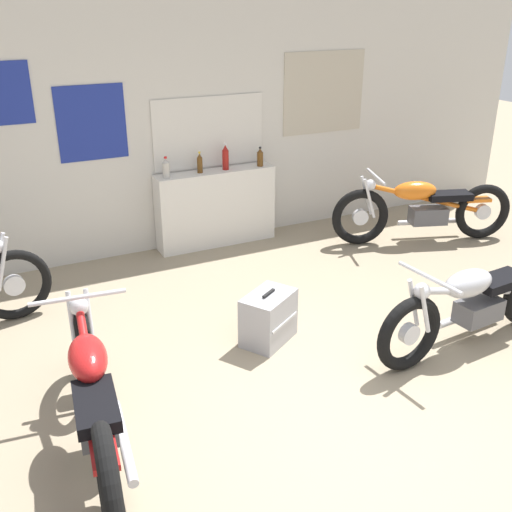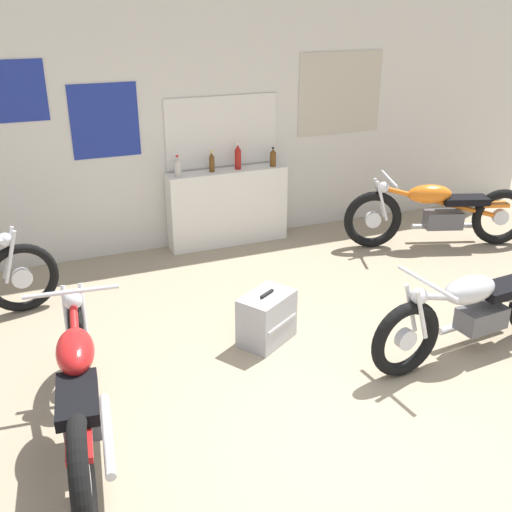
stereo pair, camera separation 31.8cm
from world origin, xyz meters
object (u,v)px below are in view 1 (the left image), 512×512
object	(u,v)px
bottle_center	(225,158)
motorcycle_orange	(423,209)
bottle_leftmost	(166,169)
motorcycle_silver	(474,303)
bottle_right_center	(260,158)
bottle_left_center	(200,163)
hard_case_silver	(268,318)
motorcycle_red	(94,400)

from	to	relation	value
bottle_center	motorcycle_orange	size ratio (longest dim) A/B	0.15
bottle_leftmost	motorcycle_silver	size ratio (longest dim) A/B	0.11
bottle_leftmost	motorcycle_orange	distance (m)	3.05
bottle_center	motorcycle_silver	bearing A→B (deg)	-73.26
bottle_leftmost	bottle_right_center	xyz separation A→B (m)	(1.14, -0.01, -0.00)
bottle_left_center	hard_case_silver	distance (m)	2.39
bottle_center	motorcycle_silver	world-z (taller)	bottle_center
bottle_leftmost	bottle_left_center	world-z (taller)	bottle_left_center
bottle_right_center	motorcycle_orange	bearing A→B (deg)	-30.04
bottle_left_center	bottle_right_center	xyz separation A→B (m)	(0.74, -0.04, -0.01)
motorcycle_red	hard_case_silver	bearing A→B (deg)	24.92
bottle_leftmost	motorcycle_red	bearing A→B (deg)	-116.69
bottle_right_center	motorcycle_silver	distance (m)	3.09
motorcycle_red	bottle_right_center	bearing A→B (deg)	48.26
bottle_leftmost	motorcycle_red	distance (m)	3.36
motorcycle_red	hard_case_silver	distance (m)	1.79
motorcycle_red	motorcycle_orange	bearing A→B (deg)	24.63
motorcycle_silver	bottle_left_center	bearing A→B (deg)	112.04
bottle_leftmost	bottle_left_center	distance (m)	0.41
motorcycle_silver	motorcycle_red	bearing A→B (deg)	179.13
bottle_right_center	motorcycle_silver	bearing A→B (deg)	-80.67
bottle_left_center	bottle_right_center	world-z (taller)	bottle_left_center
bottle_leftmost	hard_case_silver	distance (m)	2.34
motorcycle_red	hard_case_silver	xyz separation A→B (m)	(1.61, 0.75, -0.20)
hard_case_silver	bottle_leftmost	bearing A→B (deg)	93.29
bottle_right_center	hard_case_silver	size ratio (longest dim) A/B	0.40
motorcycle_red	bottle_leftmost	bearing A→B (deg)	63.31
bottle_left_center	motorcycle_orange	size ratio (longest dim) A/B	0.11
motorcycle_silver	hard_case_silver	distance (m)	1.71
bottle_left_center	motorcycle_red	world-z (taller)	bottle_left_center
bottle_leftmost	motorcycle_orange	bearing A→B (deg)	-19.09
bottle_right_center	motorcycle_orange	world-z (taller)	bottle_right_center
motorcycle_red	motorcycle_silver	world-z (taller)	motorcycle_red
bottle_left_center	motorcycle_red	xyz separation A→B (m)	(-1.89, -2.99, -0.58)
bottle_center	hard_case_silver	distance (m)	2.46
bottle_left_center	hard_case_silver	world-z (taller)	bottle_left_center
bottle_leftmost	bottle_center	xyz separation A→B (m)	(0.72, 0.04, 0.03)
bottle_center	motorcycle_silver	distance (m)	3.24
bottle_center	motorcycle_red	size ratio (longest dim) A/B	0.15
motorcycle_silver	motorcycle_orange	world-z (taller)	motorcycle_orange
motorcycle_orange	hard_case_silver	distance (m)	2.97
motorcycle_orange	hard_case_silver	size ratio (longest dim) A/B	3.73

